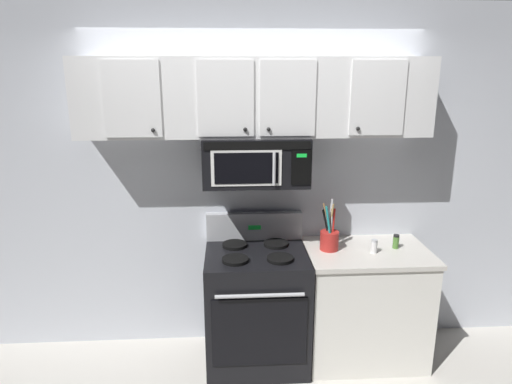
% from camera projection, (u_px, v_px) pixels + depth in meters
% --- Properties ---
extents(back_wall, '(5.20, 0.10, 2.70)m').
position_uv_depth(back_wall, '(254.00, 182.00, 3.58)').
color(back_wall, silver).
rests_on(back_wall, ground_plane).
extents(stove_range, '(0.76, 0.69, 1.12)m').
position_uv_depth(stove_range, '(257.00, 305.00, 3.46)').
color(stove_range, black).
rests_on(stove_range, ground_plane).
extents(over_range_microwave, '(0.76, 0.43, 0.35)m').
position_uv_depth(over_range_microwave, '(256.00, 160.00, 3.28)').
color(over_range_microwave, black).
extents(upper_cabinets, '(2.50, 0.36, 0.55)m').
position_uv_depth(upper_cabinets, '(255.00, 97.00, 3.19)').
color(upper_cabinets, silver).
extents(counter_segment, '(0.93, 0.65, 0.90)m').
position_uv_depth(counter_segment, '(364.00, 303.00, 3.52)').
color(counter_segment, white).
rests_on(counter_segment, ground_plane).
extents(utensil_crock_red, '(0.14, 0.14, 0.39)m').
position_uv_depth(utensil_crock_red, '(329.00, 238.00, 3.38)').
color(utensil_crock_red, red).
rests_on(utensil_crock_red, counter_segment).
extents(salt_shaker, '(0.05, 0.05, 0.10)m').
position_uv_depth(salt_shaker, '(374.00, 246.00, 3.34)').
color(salt_shaker, white).
rests_on(salt_shaker, counter_segment).
extents(spice_jar, '(0.05, 0.05, 0.11)m').
position_uv_depth(spice_jar, '(396.00, 242.00, 3.42)').
color(spice_jar, '#4C7F33').
rests_on(spice_jar, counter_segment).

